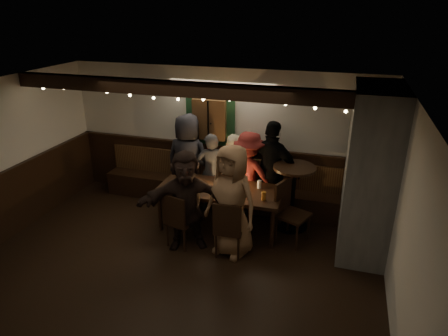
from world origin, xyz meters
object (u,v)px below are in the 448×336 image
(chair_near_right, at_px, (228,226))
(person_b, at_px, (211,172))
(person_c, at_px, (234,172))
(dining_table, at_px, (220,192))
(chair_near_left, at_px, (178,218))
(chair_end, at_px, (288,208))
(person_a, at_px, (188,160))
(person_e, at_px, (272,170))
(person_g, at_px, (232,201))
(high_top, at_px, (293,189))
(person_d, at_px, (249,174))
(person_f, at_px, (186,200))

(chair_near_right, xyz_separation_m, person_b, (-0.77, 1.45, 0.21))
(person_b, bearing_deg, person_c, 173.48)
(dining_table, relative_size, chair_near_left, 2.27)
(chair_end, relative_size, person_a, 0.58)
(person_c, bearing_deg, dining_table, 113.22)
(person_a, distance_m, person_c, 0.90)
(person_b, bearing_deg, person_a, -28.77)
(person_a, bearing_deg, person_c, -175.01)
(dining_table, relative_size, person_c, 1.42)
(chair_near_right, distance_m, person_b, 1.66)
(person_e, bearing_deg, chair_end, 135.62)
(chair_near_left, height_order, person_e, person_e)
(dining_table, bearing_deg, person_e, 42.36)
(person_c, relative_size, person_e, 0.82)
(person_b, bearing_deg, chair_near_left, 66.32)
(chair_near_left, xyz_separation_m, person_g, (0.85, 0.11, 0.37))
(chair_end, distance_m, person_a, 2.20)
(chair_near_right, height_order, person_g, person_g)
(chair_end, height_order, person_e, person_e)
(person_c, bearing_deg, chair_end, 169.73)
(person_g, bearing_deg, chair_near_right, -75.41)
(high_top, distance_m, person_d, 0.87)
(high_top, xyz_separation_m, person_d, (-0.84, 0.23, 0.08))
(person_a, bearing_deg, high_top, 173.80)
(chair_near_right, xyz_separation_m, person_e, (0.37, 1.48, 0.37))
(dining_table, distance_m, person_f, 0.77)
(person_a, relative_size, person_e, 0.99)
(dining_table, bearing_deg, person_b, 120.63)
(person_b, xyz_separation_m, person_d, (0.72, -0.03, 0.05))
(dining_table, height_order, person_f, person_f)
(person_b, xyz_separation_m, person_c, (0.41, 0.10, -0.00))
(person_a, bearing_deg, person_e, -178.81)
(high_top, xyz_separation_m, person_a, (-2.05, 0.32, 0.18))
(dining_table, relative_size, chair_near_right, 2.23)
(chair_near_left, bearing_deg, chair_end, 23.99)
(high_top, xyz_separation_m, person_g, (-0.79, -1.05, 0.17))
(person_g, bearing_deg, high_top, 71.51)
(person_f, bearing_deg, person_c, 52.67)
(chair_end, relative_size, person_e, 0.58)
(chair_near_right, height_order, person_f, person_f)
(person_e, bearing_deg, person_g, 90.30)
(person_c, bearing_deg, person_d, -177.69)
(person_f, bearing_deg, chair_near_right, -32.21)
(person_b, height_order, person_f, person_f)
(chair_end, bearing_deg, person_b, 155.94)
(chair_end, height_order, high_top, high_top)
(chair_near_right, bearing_deg, person_c, 102.97)
(chair_end, height_order, person_c, person_c)
(chair_near_left, distance_m, chair_end, 1.78)
(high_top, xyz_separation_m, person_c, (-1.16, 0.36, 0.02))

